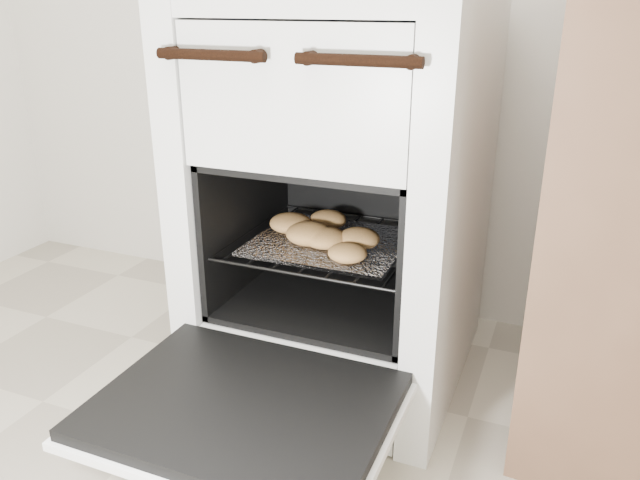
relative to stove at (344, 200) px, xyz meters
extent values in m
cube|color=silver|center=(0.00, 0.01, 0.01)|extent=(0.64, 0.68, 0.97)
cylinder|color=black|center=(-0.15, -0.34, 0.37)|extent=(0.23, 0.02, 0.02)
cylinder|color=black|center=(0.15, -0.34, 0.37)|extent=(0.23, 0.02, 0.02)
cube|color=black|center=(0.00, -0.54, -0.26)|extent=(0.55, 0.42, 0.03)
cube|color=silver|center=(0.00, -0.54, -0.28)|extent=(0.57, 0.44, 0.02)
cylinder|color=black|center=(-0.23, -0.07, -0.09)|extent=(0.01, 0.44, 0.01)
cylinder|color=black|center=(0.23, -0.07, -0.09)|extent=(0.01, 0.44, 0.01)
cylinder|color=black|center=(0.00, -0.28, -0.09)|extent=(0.46, 0.01, 0.01)
cylinder|color=black|center=(0.00, 0.14, -0.09)|extent=(0.46, 0.01, 0.01)
cylinder|color=black|center=(-0.19, -0.07, -0.09)|extent=(0.01, 0.42, 0.01)
cylinder|color=black|center=(-0.13, -0.07, -0.09)|extent=(0.01, 0.42, 0.01)
cylinder|color=black|center=(-0.06, -0.07, -0.09)|extent=(0.01, 0.42, 0.01)
cylinder|color=black|center=(0.00, -0.07, -0.09)|extent=(0.01, 0.42, 0.01)
cylinder|color=black|center=(0.06, -0.07, -0.09)|extent=(0.01, 0.42, 0.01)
cylinder|color=black|center=(0.13, -0.07, -0.09)|extent=(0.01, 0.42, 0.01)
cylinder|color=black|center=(0.19, -0.07, -0.09)|extent=(0.01, 0.42, 0.01)
cube|color=white|center=(0.00, -0.09, -0.08)|extent=(0.36, 0.32, 0.01)
ellipsoid|color=tan|center=(-0.04, -0.01, -0.05)|extent=(0.13, 0.13, 0.05)
ellipsoid|color=tan|center=(0.08, -0.11, -0.05)|extent=(0.12, 0.12, 0.05)
ellipsoid|color=tan|center=(-0.04, -0.13, -0.05)|extent=(0.13, 0.13, 0.05)
ellipsoid|color=tan|center=(-0.12, -0.07, -0.05)|extent=(0.14, 0.14, 0.05)
ellipsoid|color=tan|center=(0.08, -0.19, -0.06)|extent=(0.11, 0.11, 0.04)
ellipsoid|color=tan|center=(0.01, -0.13, -0.05)|extent=(0.15, 0.15, 0.04)
camera|label=1|loc=(0.52, -1.40, 0.47)|focal=35.00mm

